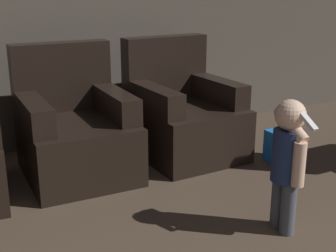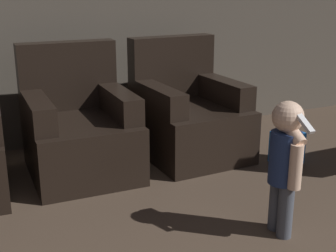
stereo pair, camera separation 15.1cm
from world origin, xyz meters
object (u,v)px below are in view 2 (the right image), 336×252
object	(u,v)px
armchair_middle	(79,130)
toy_backpack	(287,148)
person_toddler	(286,158)
armchair_right	(188,116)

from	to	relation	value
armchair_middle	toy_backpack	world-z (taller)	armchair_middle
armchair_middle	person_toddler	xyz separation A→B (m)	(0.83, -1.45, 0.15)
armchair_middle	toy_backpack	bearing A→B (deg)	-17.84
person_toddler	toy_backpack	xyz separation A→B (m)	(0.76, 0.90, -0.35)
armchair_right	toy_backpack	world-z (taller)	armchair_right
armchair_middle	person_toddler	distance (m)	1.68
armchair_middle	toy_backpack	size ratio (longest dim) A/B	3.74
armchair_right	person_toddler	distance (m)	1.46
person_toddler	toy_backpack	bearing A→B (deg)	145.78
armchair_middle	toy_backpack	distance (m)	1.70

